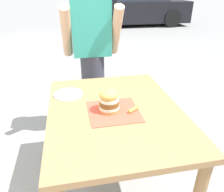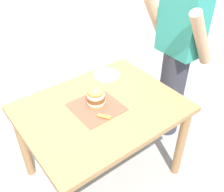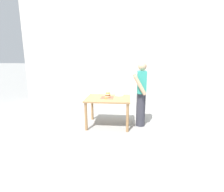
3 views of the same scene
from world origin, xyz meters
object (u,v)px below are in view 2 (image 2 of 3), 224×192
Objects in this scene: sandwich at (96,96)px; pickle_spear at (104,116)px; patio_table at (101,118)px; diner_across_table at (177,54)px; side_plate_with_forks at (107,75)px.

sandwich is 0.17m from pickle_spear.
pickle_spear reaches higher than patio_table.
pickle_spear is 0.05× the size of diner_across_table.
side_plate_with_forks reaches higher than patio_table.
pickle_spear is 0.54m from side_plate_with_forks.
side_plate_with_forks is at bearing 137.82° from patio_table.
patio_table is at bearing -86.51° from diner_across_table.
sandwich reaches higher than pickle_spear.
side_plate_with_forks is at bearing 141.68° from pickle_spear.
side_plate_with_forks is (-0.27, 0.29, -0.07)m from sandwich.
patio_table is at bearing 154.37° from pickle_spear.
diner_across_table reaches higher than sandwich.
side_plate_with_forks is 0.13× the size of diner_across_table.
diner_across_table reaches higher than pickle_spear.
side_plate_with_forks is at bearing -113.91° from diner_across_table.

